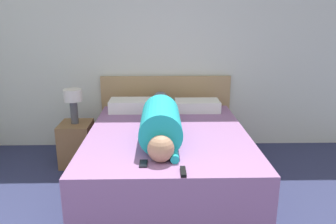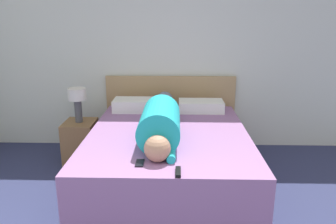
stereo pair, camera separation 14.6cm
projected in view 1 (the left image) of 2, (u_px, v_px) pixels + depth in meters
The scene contains 10 objects.
wall_back at pixel (156, 50), 4.25m from camera, with size 5.80×0.06×2.60m.
bed at pixel (168, 159), 3.39m from camera, with size 1.59×2.01×0.60m.
headboard at pixel (166, 112), 4.41m from camera, with size 1.71×0.04×0.97m.
nightstand at pixel (77, 144), 3.91m from camera, with size 0.36×0.41×0.51m.
table_lamp at pixel (73, 99), 3.76m from camera, with size 0.21×0.21×0.41m.
person_lying at pixel (161, 120), 3.15m from camera, with size 0.37×1.77×0.37m.
pillow_near_headboard at pixel (133, 105), 4.01m from camera, with size 0.57×0.32×0.15m.
pillow_second at pixel (197, 106), 4.03m from camera, with size 0.54×0.32×0.13m.
tv_remote at pixel (183, 172), 2.42m from camera, with size 0.04×0.15×0.02m.
cell_phone at pixel (143, 164), 2.56m from camera, with size 0.06×0.13×0.01m.
Camera 1 is at (0.05, -0.92, 1.70)m, focal length 35.00 mm.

